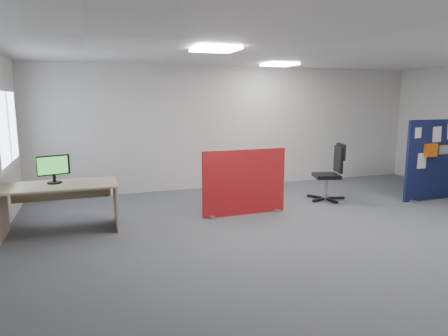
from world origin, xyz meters
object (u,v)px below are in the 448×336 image
object	(u,v)px
monitor_second	(53,168)
office_chair	(332,169)
second_desk	(61,195)
red_divider	(244,183)
navy_divider	(445,159)

from	to	relation	value
monitor_second	office_chair	distance (m)	5.05
second_desk	monitor_second	world-z (taller)	monitor_second
red_divider	monitor_second	xyz separation A→B (m)	(-3.02, 0.15, 0.41)
red_divider	monitor_second	distance (m)	3.06
second_desk	navy_divider	bearing A→B (deg)	-2.67
navy_divider	monitor_second	world-z (taller)	navy_divider
red_divider	office_chair	size ratio (longest dim) A/B	1.37
navy_divider	red_divider	size ratio (longest dim) A/B	1.27
navy_divider	red_divider	world-z (taller)	navy_divider
red_divider	second_desk	xyz separation A→B (m)	(-2.95, 0.09, -0.00)
navy_divider	red_divider	bearing A→B (deg)	176.65
monitor_second	office_chair	xyz separation A→B (m)	(5.03, 0.21, -0.34)
red_divider	office_chair	bearing A→B (deg)	9.09
red_divider	monitor_second	size ratio (longest dim) A/B	3.30
second_desk	office_chair	size ratio (longest dim) A/B	1.49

